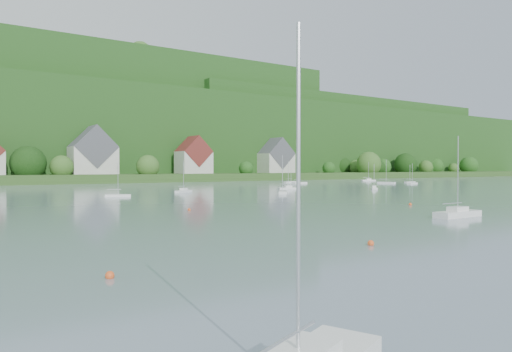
# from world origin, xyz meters

# --- Properties ---
(far_shore_strip) EXTENTS (600.00, 60.00, 3.00)m
(far_shore_strip) POSITION_xyz_m (0.00, 200.00, 1.50)
(far_shore_strip) COLOR #2F4F1D
(far_shore_strip) RESTS_ON ground
(forested_ridge) EXTENTS (620.00, 181.22, 69.89)m
(forested_ridge) POSITION_xyz_m (0.39, 268.57, 22.89)
(forested_ridge) COLOR #1B4415
(forested_ridge) RESTS_ON ground
(village_building_2) EXTENTS (16.00, 11.44, 18.00)m
(village_building_2) POSITION_xyz_m (5.00, 188.00, 10.27)
(village_building_2) COLOR beige
(village_building_2) RESTS_ON far_shore_strip
(village_building_3) EXTENTS (13.00, 10.40, 15.50)m
(village_building_3) POSITION_xyz_m (45.00, 186.00, 9.43)
(village_building_3) COLOR beige
(village_building_3) RESTS_ON far_shore_strip
(village_building_4) EXTENTS (15.00, 10.40, 16.50)m
(village_building_4) POSITION_xyz_m (90.00, 190.00, 9.59)
(village_building_4) COLOR beige
(village_building_4) RESTS_ON far_shore_strip
(near_sailboat_3) EXTENTS (6.64, 2.06, 8.89)m
(near_sailboat_3) POSITION_xyz_m (3.95, 38.97, 0.46)
(near_sailboat_3) COLOR white
(near_sailboat_3) RESTS_ON ground
(mooring_buoy_0) EXTENTS (0.47, 0.47, 0.47)m
(mooring_buoy_0) POSITION_xyz_m (-18.40, 30.92, 0.00)
(mooring_buoy_0) COLOR #F45C24
(mooring_buoy_0) RESTS_ON ground
(mooring_buoy_2) EXTENTS (0.45, 0.45, 0.45)m
(mooring_buoy_2) POSITION_xyz_m (13.36, 52.73, 0.00)
(mooring_buoy_2) COLOR #F45C24
(mooring_buoy_2) RESTS_ON ground
(mooring_buoy_3) EXTENTS (0.39, 0.39, 0.39)m
(mooring_buoy_3) POSITION_xyz_m (-16.92, 62.69, 0.00)
(mooring_buoy_3) COLOR #F45C24
(mooring_buoy_3) RESTS_ON ground
(mooring_buoy_5) EXTENTS (0.46, 0.46, 0.46)m
(mooring_buoy_5) POSITION_xyz_m (-36.57, 31.05, 0.00)
(mooring_buoy_5) COLOR #F45C24
(mooring_buoy_5) RESTS_ON ground
(far_sailboat_cluster) EXTENTS (193.59, 68.56, 8.71)m
(far_sailboat_cluster) POSITION_xyz_m (5.42, 119.02, 0.37)
(far_sailboat_cluster) COLOR white
(far_sailboat_cluster) RESTS_ON ground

